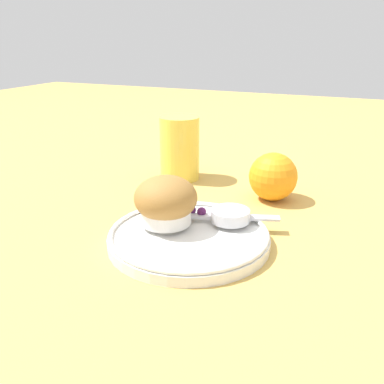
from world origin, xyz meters
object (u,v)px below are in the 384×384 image
Objects in this scene: butter_knife at (214,216)px; juice_glass at (180,148)px; orange_fruit at (273,177)px; muffin at (166,201)px.

juice_glass reaches higher than butter_knife.
muffin is at bearing -117.20° from orange_fruit.
muffin reaches higher than butter_knife.
muffin is 0.22m from orange_fruit.
muffin is at bearing -161.66° from butter_knife.
muffin reaches higher than orange_fruit.
muffin is 0.07m from butter_knife.
juice_glass is at bearing 107.44° from butter_knife.
butter_knife is (0.05, 0.04, -0.03)m from muffin.
orange_fruit is (0.10, 0.20, -0.01)m from muffin.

